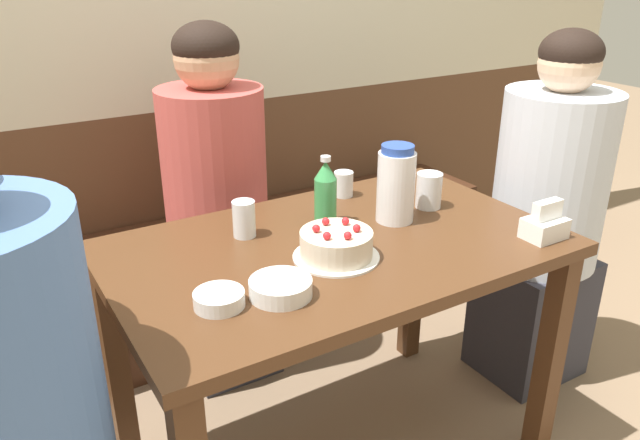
{
  "coord_description": "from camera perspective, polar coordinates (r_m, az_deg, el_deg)",
  "views": [
    {
      "loc": [
        -0.8,
        -1.24,
        1.43
      ],
      "look_at": [
        -0.02,
        0.05,
        0.78
      ],
      "focal_mm": 35.0,
      "sensor_mm": 36.0,
      "label": 1
    }
  ],
  "objects": [
    {
      "name": "back_wall",
      "position": [
        2.43,
        -12.64,
        18.63
      ],
      "size": [
        4.8,
        0.04,
        2.5
      ],
      "color": "brown",
      "rests_on": "ground_plane"
    },
    {
      "name": "bench_seat",
      "position": [
        2.52,
        -8.92,
        -5.37
      ],
      "size": [
        2.34,
        0.38,
        0.46
      ],
      "color": "#381E11",
      "rests_on": "ground_plane"
    },
    {
      "name": "dining_table",
      "position": [
        1.68,
        1.46,
        -5.43
      ],
      "size": [
        1.17,
        0.72,
        0.73
      ],
      "color": "#4C2D19",
      "rests_on": "ground_plane"
    },
    {
      "name": "birthday_cake",
      "position": [
        1.54,
        1.49,
        -2.31
      ],
      "size": [
        0.22,
        0.22,
        0.09
      ],
      "color": "white",
      "rests_on": "dining_table"
    },
    {
      "name": "water_pitcher",
      "position": [
        1.74,
        6.96,
        3.25
      ],
      "size": [
        0.11,
        0.11,
        0.22
      ],
      "color": "white",
      "rests_on": "dining_table"
    },
    {
      "name": "soju_bottle",
      "position": [
        1.71,
        0.5,
        2.55
      ],
      "size": [
        0.06,
        0.06,
        0.2
      ],
      "color": "#388E4C",
      "rests_on": "dining_table"
    },
    {
      "name": "napkin_holder",
      "position": [
        1.75,
        19.87,
        -0.4
      ],
      "size": [
        0.11,
        0.08,
        0.11
      ],
      "color": "white",
      "rests_on": "dining_table"
    },
    {
      "name": "bowl_soup_white",
      "position": [
        1.36,
        -9.21,
        -7.16
      ],
      "size": [
        0.11,
        0.11,
        0.03
      ],
      "color": "white",
      "rests_on": "dining_table"
    },
    {
      "name": "bowl_rice_small",
      "position": [
        1.38,
        -3.62,
        -6.22
      ],
      "size": [
        0.14,
        0.14,
        0.04
      ],
      "color": "white",
      "rests_on": "dining_table"
    },
    {
      "name": "glass_water_tall",
      "position": [
        1.66,
        -6.96,
        0.11
      ],
      "size": [
        0.06,
        0.06,
        0.1
      ],
      "color": "silver",
      "rests_on": "dining_table"
    },
    {
      "name": "glass_tumbler_short",
      "position": [
        1.93,
        2.17,
        3.31
      ],
      "size": [
        0.06,
        0.06,
        0.08
      ],
      "color": "silver",
      "rests_on": "dining_table"
    },
    {
      "name": "glass_shot_small",
      "position": [
        1.87,
        9.92,
        2.69
      ],
      "size": [
        0.08,
        0.08,
        0.1
      ],
      "color": "silver",
      "rests_on": "dining_table"
    },
    {
      "name": "person_teal_shirt",
      "position": [
        2.23,
        19.89,
        0.04
      ],
      "size": [
        0.36,
        0.36,
        1.22
      ],
      "rotation": [
        0.0,
        0.0,
        3.14
      ],
      "color": "#33333D",
      "rests_on": "ground_plane"
    },
    {
      "name": "person_grey_tee",
      "position": [
        2.15,
        -9.36,
        0.61
      ],
      "size": [
        0.35,
        0.35,
        1.24
      ],
      "rotation": [
        0.0,
        0.0,
        -1.57
      ],
      "color": "#33333D",
      "rests_on": "ground_plane"
    }
  ]
}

